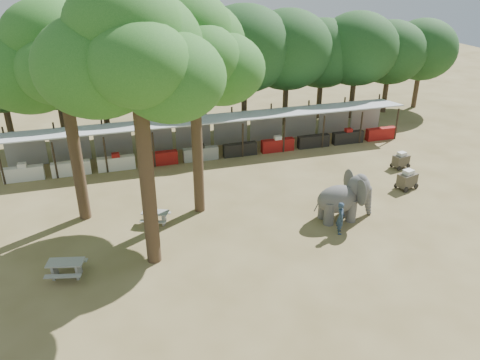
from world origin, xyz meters
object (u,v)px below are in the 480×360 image
object	(u,v)px
handler	(341,218)
picnic_table_far	(155,216)
elephant	(345,197)
yard_tree_center	(131,55)
cart_back	(401,160)
cart_front	(407,179)
yard_tree_back	(190,51)
yard_tree_left	(58,61)
picnic_table_near	(66,267)

from	to	relation	value
handler	picnic_table_far	xyz separation A→B (m)	(-8.70, 3.63, -0.41)
elephant	handler	world-z (taller)	elephant
yard_tree_center	elephant	distance (m)	12.98
handler	cart_back	world-z (taller)	handler
cart_back	cart_front	bearing A→B (deg)	-128.80
cart_front	cart_back	distance (m)	3.15
yard_tree_back	elephant	xyz separation A→B (m)	(7.22, -3.27, -7.31)
yard_tree_center	yard_tree_left	bearing A→B (deg)	120.96
handler	picnic_table_near	bearing A→B (deg)	109.53
yard_tree_center	yard_tree_back	size ratio (longest dim) A/B	1.06
handler	picnic_table_far	distance (m)	9.43
cart_front	elephant	bearing A→B (deg)	-173.70
yard_tree_left	picnic_table_far	world-z (taller)	yard_tree_left
yard_tree_center	cart_front	world-z (taller)	yard_tree_center
handler	picnic_table_near	world-z (taller)	handler
picnic_table_far	cart_back	distance (m)	16.58
yard_tree_center	cart_back	bearing A→B (deg)	18.27
yard_tree_left	elephant	bearing A→B (deg)	-17.91
elephant	picnic_table_far	distance (m)	9.90
handler	cart_front	world-z (taller)	handler
yard_tree_left	yard_tree_back	bearing A→B (deg)	-9.46
yard_tree_back	handler	size ratio (longest dim) A/B	6.65
yard_tree_back	elephant	distance (m)	10.78
yard_tree_back	cart_back	distance (m)	16.23
yard_tree_left	elephant	world-z (taller)	yard_tree_left
picnic_table_far	cart_back	size ratio (longest dim) A/B	1.40
yard_tree_center	elephant	xyz separation A→B (m)	(10.22, 0.73, -7.97)
yard_tree_back	picnic_table_near	size ratio (longest dim) A/B	6.31
cart_front	handler	bearing A→B (deg)	-166.85
handler	picnic_table_far	bearing A→B (deg)	87.77
picnic_table_near	yard_tree_back	bearing A→B (deg)	46.71
elephant	cart_back	xyz separation A→B (m)	(6.81, 4.90, -0.70)
picnic_table_far	cart_front	world-z (taller)	cart_front
yard_tree_left	picnic_table_far	xyz separation A→B (m)	(3.64, -1.90, -7.76)
yard_tree_left	yard_tree_back	size ratio (longest dim) A/B	0.97
yard_tree_center	cart_front	distance (m)	18.01
yard_tree_left	picnic_table_far	bearing A→B (deg)	-27.61
handler	cart_back	bearing A→B (deg)	-30.94
elephant	cart_front	xyz separation A→B (m)	(5.34, 2.11, -0.64)
yard_tree_left	picnic_table_near	xyz separation A→B (m)	(-0.64, -5.33, -7.70)
picnic_table_near	cart_back	bearing A→B (deg)	29.65
yard_tree_left	picnic_table_far	distance (m)	8.78
yard_tree_back	picnic_table_near	world-z (taller)	yard_tree_back
yard_tree_left	cart_back	size ratio (longest dim) A/B	8.90
picnic_table_far	elephant	bearing A→B (deg)	10.01
handler	cart_back	xyz separation A→B (m)	(7.69, 6.15, -0.32)
handler	cart_back	size ratio (longest dim) A/B	1.38
picnic_table_near	cart_back	world-z (taller)	cart_back
yard_tree_left	picnic_table_near	distance (m)	9.39
yard_tree_left	cart_back	xyz separation A→B (m)	(20.03, 0.62, -7.66)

